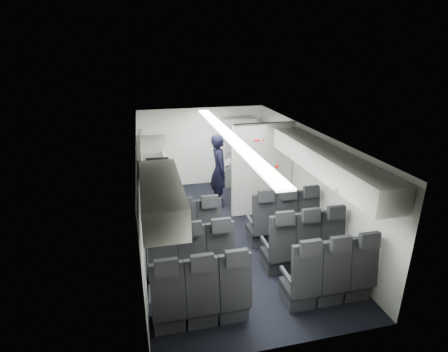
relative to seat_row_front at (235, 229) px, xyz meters
name	(u,v)px	position (x,y,z in m)	size (l,w,h in m)	color
cabin_shell	(229,184)	(0.00, 0.53, 0.72)	(3.41, 6.01, 2.16)	black
seat_row_front	(235,229)	(0.00, 0.00, 0.00)	(3.33, 0.56, 1.24)	black
seat_row_mid	(249,255)	(0.00, -0.90, 0.00)	(3.33, 0.56, 1.24)	black
seat_row_rear	(268,289)	(0.00, -1.80, 0.00)	(3.33, 0.56, 1.24)	black
overhead_bin_left_rear	(162,196)	(-1.40, -1.47, 1.46)	(0.53, 1.80, 0.40)	silver
overhead_bin_left_front_open	(153,164)	(-1.44, 0.28, 1.33)	(0.64, 1.70, 0.72)	#9E9E93
overhead_bin_right_rear	(354,178)	(1.40, -1.47, 1.46)	(0.53, 1.80, 0.40)	silver
overhead_bin_right_front	(302,147)	(1.40, 0.28, 1.46)	(0.53, 1.70, 0.40)	silver
bulkhead_partition	(262,170)	(0.98, 1.33, 0.67)	(1.40, 0.15, 2.13)	silver
galley_unit	(238,152)	(0.95, 3.25, 0.55)	(0.85, 0.52, 1.90)	#939399
boarding_door	(143,173)	(-1.64, 2.09, 0.55)	(0.12, 1.27, 1.86)	silver
flight_attendant	(219,170)	(0.14, 2.04, 0.48)	(0.65, 0.42, 1.77)	black
carry_on_bag	(158,166)	(-1.38, -0.10, 1.41)	(0.38, 0.27, 0.23)	black
papers	(227,162)	(0.33, 1.99, 0.68)	(0.19, 0.02, 0.14)	white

